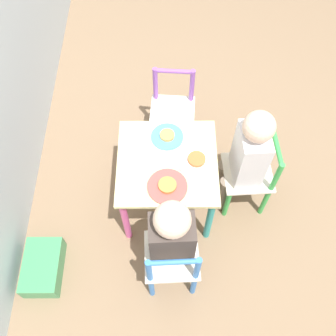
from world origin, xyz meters
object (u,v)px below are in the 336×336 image
(chair_green, at_px, (252,174))
(chair_purple, at_px, (173,112))
(plate_front, at_px, (197,160))
(kids_table, at_px, (168,169))
(chair_blue, at_px, (173,261))
(plate_left, at_px, (168,186))
(child_front, at_px, (247,156))
(child_left, at_px, (172,236))
(storage_bin, at_px, (44,267))
(plate_right, at_px, (168,136))

(chair_green, xyz_separation_m, chair_purple, (0.43, 0.42, 0.00))
(chair_green, height_order, plate_front, chair_green)
(chair_purple, xyz_separation_m, plate_front, (-0.46, -0.11, 0.19))
(kids_table, relative_size, chair_blue, 0.94)
(plate_front, relative_size, plate_left, 1.01)
(chair_green, relative_size, plate_front, 2.71)
(kids_table, relative_size, child_front, 0.65)
(child_left, xyz_separation_m, plate_front, (0.40, -0.13, 0.00))
(chair_blue, relative_size, child_front, 0.69)
(chair_blue, height_order, chair_purple, same)
(kids_table, bearing_deg, chair_blue, -177.37)
(child_left, height_order, storage_bin, child_left)
(kids_table, xyz_separation_m, chair_blue, (-0.46, -0.02, -0.10))
(plate_front, bearing_deg, chair_blue, 164.64)
(plate_front, distance_m, storage_bin, 1.00)
(chair_purple, xyz_separation_m, child_left, (-0.85, 0.01, 0.18))
(storage_bin, bearing_deg, child_front, -67.26)
(chair_green, bearing_deg, plate_front, -88.53)
(kids_table, relative_size, plate_left, 2.58)
(plate_right, bearing_deg, chair_green, -104.91)
(plate_front, bearing_deg, storage_bin, 117.54)
(chair_purple, height_order, plate_front, chair_purple)
(chair_purple, bearing_deg, chair_green, -41.39)
(chair_purple, bearing_deg, plate_left, -89.01)
(kids_table, xyz_separation_m, plate_right, (0.15, 0.00, 0.09))
(child_left, bearing_deg, plate_right, -90.71)
(child_front, relative_size, child_left, 1.03)
(chair_blue, xyz_separation_m, child_left, (0.06, 0.00, 0.18))
(kids_table, height_order, storage_bin, kids_table)
(child_left, xyz_separation_m, plate_right, (0.54, 0.02, 0.00))
(chair_purple, height_order, storage_bin, chair_purple)
(chair_green, distance_m, chair_blue, 0.65)
(chair_green, xyz_separation_m, chair_blue, (-0.48, 0.44, 0.00))
(child_front, relative_size, plate_left, 3.98)
(kids_table, bearing_deg, plate_front, -90.00)
(chair_blue, bearing_deg, chair_purple, -93.36)
(kids_table, height_order, plate_left, plate_left)
(chair_green, bearing_deg, storage_bin, -71.35)
(plate_left, bearing_deg, kids_table, -0.00)
(kids_table, xyz_separation_m, storage_bin, (-0.42, 0.66, -0.31))
(kids_table, height_order, child_front, child_front)
(plate_left, bearing_deg, child_front, -66.99)
(chair_purple, bearing_deg, kids_table, -90.00)
(child_front, bearing_deg, plate_left, -70.11)
(chair_green, height_order, child_left, child_left)
(plate_front, bearing_deg, child_left, 162.01)
(plate_left, bearing_deg, storage_bin, 112.58)
(kids_table, height_order, chair_green, chair_green)
(chair_purple, relative_size, child_front, 0.69)
(chair_blue, relative_size, child_left, 0.71)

